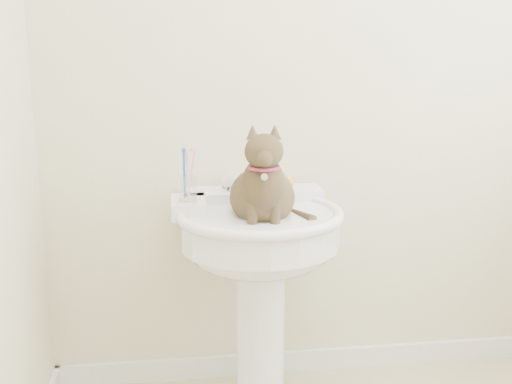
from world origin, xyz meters
name	(u,v)px	position (x,y,z in m)	size (l,w,h in m)	color
wall_back	(331,69)	(0.00, 1.10, 1.25)	(2.20, 0.00, 2.50)	beige
baseboard_back	(324,359)	(0.00, 1.09, 0.04)	(2.20, 0.02, 0.09)	white
pedestal_sink	(259,251)	(-0.31, 0.81, 0.64)	(0.60, 0.58, 0.82)	white
faucet	(255,181)	(-0.31, 0.95, 0.86)	(0.28, 0.12, 0.14)	silver
soap_bar	(280,182)	(-0.21, 1.04, 0.83)	(0.09, 0.06, 0.03)	orange
toothbrush_cup	(188,188)	(-0.56, 0.85, 0.87)	(0.07, 0.07, 0.19)	silver
cat	(263,190)	(-0.31, 0.76, 0.88)	(0.24, 0.31, 0.45)	brown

